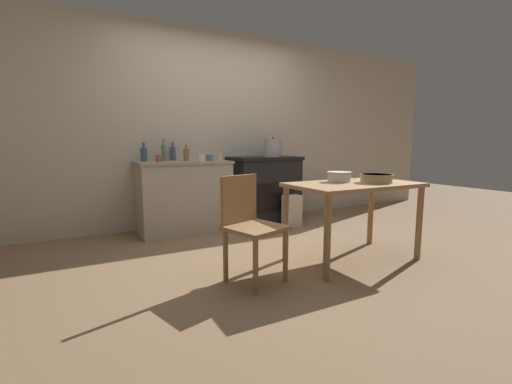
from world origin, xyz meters
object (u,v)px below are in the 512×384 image
at_px(flour_sack, 292,211).
at_px(bottle_center_left, 144,154).
at_px(cup_mid_right, 210,158).
at_px(bottle_mid_left, 164,152).
at_px(stove, 264,189).
at_px(cup_right, 201,158).
at_px(mixing_bowl_large, 376,178).
at_px(cup_center, 220,157).
at_px(work_table, 354,194).
at_px(bottle_far_left, 173,153).
at_px(mixing_bowl_small, 339,176).
at_px(cup_center_right, 159,158).
at_px(stock_pot, 273,148).
at_px(chair, 250,224).
at_px(bottle_left, 186,155).

bearing_deg(flour_sack, bottle_center_left, 162.06).
bearing_deg(cup_mid_right, bottle_center_left, 159.16).
bearing_deg(bottle_mid_left, stove, -4.93).
bearing_deg(stove, cup_right, -170.57).
distance_m(mixing_bowl_large, cup_center, 1.92).
height_order(work_table, bottle_far_left, bottle_far_left).
bearing_deg(cup_mid_right, cup_right, -174.00).
distance_m(mixing_bowl_small, cup_center_right, 2.06).
height_order(stove, flour_sack, stove).
height_order(cup_center_right, cup_right, cup_right).
distance_m(stock_pot, mixing_bowl_large, 1.84).
distance_m(work_table, cup_mid_right, 1.84).
height_order(bottle_mid_left, cup_center, bottle_mid_left).
xyz_separation_m(stove, stock_pot, (0.10, -0.06, 0.57)).
height_order(chair, cup_right, cup_right).
bearing_deg(bottle_left, stock_pot, -3.98).
bearing_deg(mixing_bowl_large, cup_mid_right, 118.96).
xyz_separation_m(flour_sack, cup_center_right, (-1.61, 0.37, 0.70)).
bearing_deg(flour_sack, chair, -134.48).
height_order(chair, cup_center, cup_center).
relative_size(work_table, mixing_bowl_large, 3.95).
bearing_deg(cup_right, mixing_bowl_large, -57.94).
bearing_deg(cup_center_right, bottle_center_left, 123.05).
bearing_deg(bottle_left, cup_center_right, -165.72).
bearing_deg(work_table, chair, 178.63).
distance_m(flour_sack, cup_mid_right, 1.27).
xyz_separation_m(stove, bottle_far_left, (-1.20, 0.22, 0.50)).
bearing_deg(stock_pot, cup_center_right, -179.70).
bearing_deg(flour_sack, mixing_bowl_large, -92.49).
relative_size(bottle_center_left, cup_center, 2.27).
xyz_separation_m(work_table, bottle_center_left, (-1.49, 1.92, 0.34)).
relative_size(mixing_bowl_small, bottle_far_left, 0.99).
distance_m(work_table, flour_sack, 1.44).
xyz_separation_m(stove, flour_sack, (0.17, -0.44, -0.25)).
relative_size(bottle_left, cup_center, 2.01).
bearing_deg(bottle_far_left, cup_center_right, -130.34).
relative_size(bottle_far_left, cup_center_right, 2.85).
height_order(bottle_center_left, cup_center, bottle_center_left).
bearing_deg(mixing_bowl_large, cup_right, 122.06).
height_order(bottle_center_left, cup_right, bottle_center_left).
bearing_deg(cup_center, bottle_mid_left, 156.35).
relative_size(mixing_bowl_small, cup_right, 2.65).
distance_m(bottle_center_left, cup_center_right, 0.24).
xyz_separation_m(stove, mixing_bowl_small, (-0.14, -1.66, 0.32)).
distance_m(bottle_left, cup_right, 0.22).
distance_m(mixing_bowl_small, bottle_mid_left, 2.15).
height_order(stove, bottle_mid_left, bottle_mid_left).
xyz_separation_m(bottle_left, cup_center, (0.37, -0.18, -0.03)).
bearing_deg(mixing_bowl_small, cup_mid_right, 115.14).
bearing_deg(mixing_bowl_small, bottle_center_left, 128.68).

